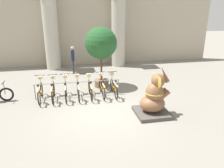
# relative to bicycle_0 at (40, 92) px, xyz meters

# --- Properties ---
(ground_plane) EXTENTS (60.00, 60.00, 0.00)m
(ground_plane) POSITION_rel_bicycle_0_xyz_m (2.66, -1.87, -0.42)
(ground_plane) COLOR gray
(building_facade) EXTENTS (20.00, 0.20, 6.00)m
(building_facade) POSITION_rel_bicycle_0_xyz_m (2.66, 6.73, 2.58)
(building_facade) COLOR #B2A893
(building_facade) RESTS_ON ground_plane
(column_left) EXTENTS (1.24, 1.24, 5.16)m
(column_left) POSITION_rel_bicycle_0_xyz_m (0.32, 5.73, 2.20)
(column_left) COLOR #BCB7A8
(column_left) RESTS_ON ground_plane
(column_right) EXTENTS (1.24, 1.24, 5.16)m
(column_right) POSITION_rel_bicycle_0_xyz_m (5.00, 5.73, 2.20)
(column_right) COLOR #BCB7A8
(column_right) RESTS_ON ground_plane
(bike_rack) EXTENTS (4.08, 0.05, 0.77)m
(bike_rack) POSITION_rel_bicycle_0_xyz_m (1.74, 0.08, 0.20)
(bike_rack) COLOR gray
(bike_rack) RESTS_ON ground_plane
(bicycle_0) EXTENTS (0.48, 1.70, 1.10)m
(bicycle_0) POSITION_rel_bicycle_0_xyz_m (0.00, 0.00, 0.00)
(bicycle_0) COLOR black
(bicycle_0) RESTS_ON ground_plane
(bicycle_1) EXTENTS (0.48, 1.70, 1.10)m
(bicycle_1) POSITION_rel_bicycle_0_xyz_m (0.58, -0.02, 0.00)
(bicycle_1) COLOR black
(bicycle_1) RESTS_ON ground_plane
(bicycle_2) EXTENTS (0.48, 1.70, 1.10)m
(bicycle_2) POSITION_rel_bicycle_0_xyz_m (1.16, -0.01, 0.00)
(bicycle_2) COLOR black
(bicycle_2) RESTS_ON ground_plane
(bicycle_3) EXTENTS (0.48, 1.70, 1.10)m
(bicycle_3) POSITION_rel_bicycle_0_xyz_m (1.74, -0.01, 0.00)
(bicycle_3) COLOR black
(bicycle_3) RESTS_ON ground_plane
(bicycle_4) EXTENTS (0.48, 1.70, 1.10)m
(bicycle_4) POSITION_rel_bicycle_0_xyz_m (2.32, -0.04, 0.00)
(bicycle_4) COLOR black
(bicycle_4) RESTS_ON ground_plane
(bicycle_5) EXTENTS (0.48, 1.70, 1.10)m
(bicycle_5) POSITION_rel_bicycle_0_xyz_m (2.90, -0.01, 0.00)
(bicycle_5) COLOR black
(bicycle_5) RESTS_ON ground_plane
(bicycle_6) EXTENTS (0.48, 1.70, 1.10)m
(bicycle_6) POSITION_rel_bicycle_0_xyz_m (3.48, -0.06, 0.00)
(bicycle_6) COLOR black
(bicycle_6) RESTS_ON ground_plane
(elephant_statue) EXTENTS (1.32, 1.32, 2.00)m
(elephant_statue) POSITION_rel_bicycle_0_xyz_m (4.62, -2.39, 0.26)
(elephant_statue) COLOR #4C4742
(elephant_statue) RESTS_ON ground_plane
(person_pedestrian) EXTENTS (0.24, 0.47, 1.78)m
(person_pedestrian) POSITION_rel_bicycle_0_xyz_m (1.65, 4.24, 0.66)
(person_pedestrian) COLOR #383342
(person_pedestrian) RESTS_ON ground_plane
(potted_tree) EXTENTS (1.67, 1.67, 3.21)m
(potted_tree) POSITION_rel_bicycle_0_xyz_m (3.08, 1.34, 1.85)
(potted_tree) COLOR brown
(potted_tree) RESTS_ON ground_plane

